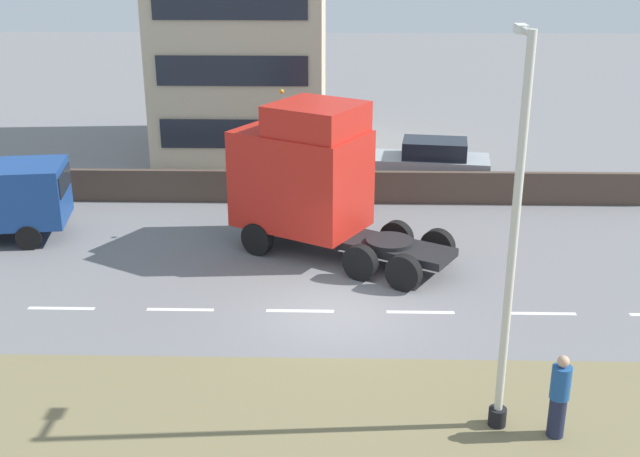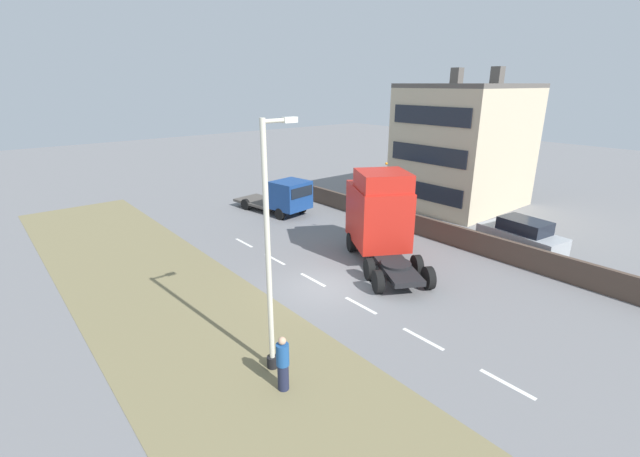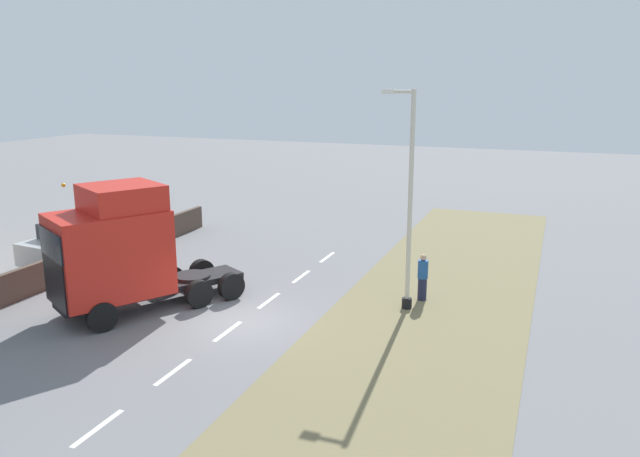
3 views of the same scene
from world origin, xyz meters
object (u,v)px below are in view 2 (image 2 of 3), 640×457
(flatbed_truck, at_px, (285,197))
(pedestrian, at_px, (283,364))
(lamp_post, at_px, (270,265))
(parked_car, at_px, (521,237))
(lorry_cab, at_px, (380,215))

(flatbed_truck, bearing_deg, pedestrian, 45.87)
(pedestrian, bearing_deg, lamp_post, 70.19)
(parked_car, bearing_deg, pedestrian, -169.85)
(lorry_cab, relative_size, flatbed_truck, 1.10)
(parked_car, bearing_deg, lamp_post, -173.74)
(flatbed_truck, distance_m, pedestrian, 18.21)
(lorry_cab, xyz_separation_m, lamp_post, (-9.43, -4.20, 1.28))
(flatbed_truck, bearing_deg, lorry_cab, 76.88)
(lamp_post, height_order, pedestrian, lamp_post)
(parked_car, xyz_separation_m, pedestrian, (-16.22, -0.79, -0.06))
(lorry_cab, relative_size, parked_car, 1.51)
(parked_car, distance_m, pedestrian, 16.24)
(lamp_post, distance_m, pedestrian, 2.97)
(lamp_post, bearing_deg, flatbed_truck, 53.43)
(parked_car, bearing_deg, flatbed_truck, 119.31)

